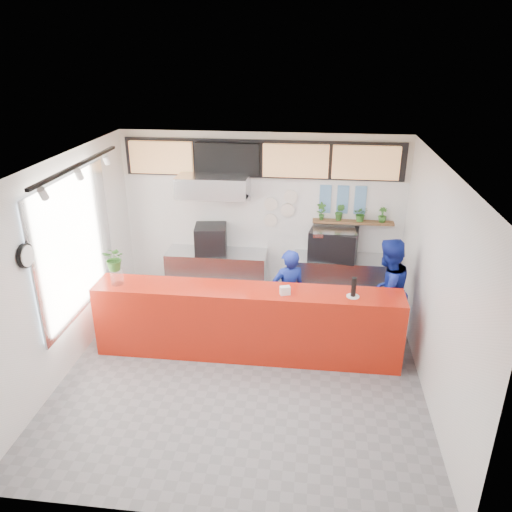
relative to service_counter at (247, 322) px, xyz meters
The scene contains 46 objects.
floor 0.68m from the service_counter, 90.00° to the right, with size 5.00×5.00×0.00m, color slate.
ceiling 2.48m from the service_counter, 90.00° to the right, with size 5.00×5.00×0.00m, color silver.
wall_back 2.30m from the service_counter, 90.00° to the left, with size 5.00×5.00×0.00m, color white.
wall_left 2.70m from the service_counter, behind, with size 5.00×5.00×0.00m, color white.
wall_right 2.70m from the service_counter, ahead, with size 5.00×5.00×0.00m, color white.
service_counter is the anchor object (origin of this frame).
cream_band 2.93m from the service_counter, 90.00° to the left, with size 5.00×0.02×0.80m, color beige.
prep_bench 1.97m from the service_counter, 113.96° to the left, with size 1.80×0.60×0.90m, color #B2B5BA.
panini_oven 2.10m from the service_counter, 116.36° to the left, with size 0.55×0.55×0.49m, color black.
extraction_hood 2.50m from the service_counter, 114.57° to the left, with size 1.20×0.70×0.35m, color #B2B5BA.
hood_lip 2.38m from the service_counter, 114.57° to the left, with size 1.20×0.70×0.08m, color #B2B5BA.
right_bench 2.35m from the service_counter, 50.19° to the left, with size 1.80×0.60×0.90m, color #B2B5BA.
espresso_machine 2.29m from the service_counter, 54.63° to the left, with size 0.80×0.57×0.52m, color black.
espresso_tray 2.36m from the service_counter, 54.63° to the left, with size 0.74×0.51×0.07m, color #AFB2B7.
herb_shelf 2.73m from the service_counter, 51.34° to the left, with size 1.40×0.18×0.04m, color brown.
menu_board_far_left 3.31m from the service_counter, 131.47° to the left, with size 1.10×0.10×0.55m, color tan.
menu_board_mid_left 2.88m from the service_counter, 106.59° to the left, with size 1.10×0.10×0.55m, color black.
menu_board_mid_right 2.87m from the service_counter, 73.94° to the left, with size 1.10×0.10×0.55m, color tan.
menu_board_far_right 3.30m from the service_counter, 48.86° to the left, with size 1.10×0.10×0.55m, color tan.
soffit 2.87m from the service_counter, 90.00° to the left, with size 4.80×0.04×0.65m, color black.
window_pane 2.73m from the service_counter, behind, with size 0.04×2.20×1.90m, color silver.
window_frame 2.71m from the service_counter, behind, with size 0.03×2.30×2.00m, color #B2B5BA.
wall_clock_rim 3.16m from the service_counter, 152.15° to the right, with size 0.30×0.30×0.05m, color black.
wall_clock_face 3.14m from the service_counter, 151.85° to the right, with size 0.26×0.26×0.02m, color white.
track_rail 3.21m from the service_counter, 169.22° to the right, with size 0.05×2.40×0.04m, color black.
dec_plate_a 2.40m from the service_counter, 85.86° to the left, with size 0.24×0.24×0.03m, color silver.
dec_plate_b 2.39m from the service_counter, 77.74° to the left, with size 0.24×0.24×0.03m, color silver.
dec_plate_c 2.26m from the service_counter, 85.86° to the left, with size 0.24×0.24×0.03m, color silver.
dec_plate_d 2.52m from the service_counter, 76.42° to the left, with size 0.24×0.24×0.03m, color silver.
photo_frame_a 2.76m from the service_counter, 62.13° to the left, with size 0.20×0.02×0.25m, color #598CBF.
photo_frame_b 2.90m from the service_counter, 56.06° to the left, with size 0.20×0.02×0.25m, color #598CBF.
photo_frame_c 3.05m from the service_counter, 50.74° to the left, with size 0.20×0.02×0.25m, color #598CBF.
photo_frame_d 2.64m from the service_counter, 62.13° to the left, with size 0.20×0.02×0.25m, color #598CBF.
photo_frame_e 2.78m from the service_counter, 56.06° to the left, with size 0.20×0.02×0.25m, color #598CBF.
photo_frame_f 2.94m from the service_counter, 50.74° to the left, with size 0.20×0.02×0.25m, color #598CBF.
staff_center 0.87m from the service_counter, 47.62° to the left, with size 0.54×0.36×1.48m, color navy.
staff_right 2.17m from the service_counter, 16.45° to the left, with size 0.84×0.66×1.73m, color navy.
herb_a 2.52m from the service_counter, 62.41° to the left, with size 0.17×0.11×0.31m, color #306423.
herb_b 2.67m from the service_counter, 55.75° to the left, with size 0.17×0.14×0.31m, color #306423.
herb_c 2.86m from the service_counter, 49.23° to the left, with size 0.24×0.21×0.27m, color #306423.
herb_d 3.09m from the service_counter, 43.76° to the left, with size 0.15×0.13×0.26m, color #306423.
glass_vase 2.03m from the service_counter, behind, with size 0.19×0.19×0.23m, color silver.
basil_vase 2.14m from the service_counter, behind, with size 0.33×0.29×0.37m, color #306423.
napkin_holder 0.83m from the service_counter, ahead, with size 0.14×0.09×0.12m, color white.
white_plate 1.61m from the service_counter, ahead, with size 0.18×0.18×0.01m, color white.
pepper_mill 1.66m from the service_counter, ahead, with size 0.07×0.07×0.28m, color black.
Camera 1 is at (0.89, -5.96, 4.36)m, focal length 35.00 mm.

